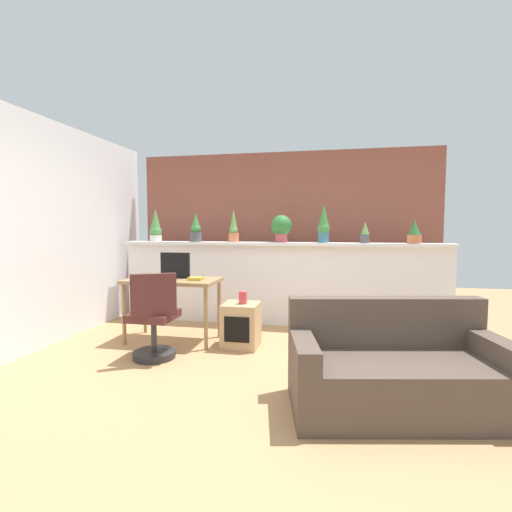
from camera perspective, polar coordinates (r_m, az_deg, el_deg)
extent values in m
plane|color=tan|center=(3.55, -1.40, -18.22)|extent=(12.00, 12.00, 0.00)
cube|color=white|center=(5.31, 3.46, -4.38)|extent=(4.52, 0.16, 1.12)
cube|color=white|center=(5.22, 3.43, 1.85)|extent=(4.52, 0.28, 0.04)
cube|color=brown|center=(5.85, 4.33, 3.21)|extent=(4.52, 0.10, 2.50)
cube|color=white|center=(4.85, -30.54, 2.99)|extent=(0.12, 4.40, 2.60)
cylinder|color=silver|center=(5.79, -14.88, 2.61)|extent=(0.18, 0.18, 0.09)
sphere|color=#4C9347|center=(5.79, -14.90, 3.59)|extent=(0.18, 0.18, 0.18)
cone|color=#4C9347|center=(5.79, -14.94, 5.43)|extent=(0.15, 0.15, 0.30)
cylinder|color=#4C4C51|center=(5.49, -9.06, 2.89)|extent=(0.16, 0.16, 0.14)
sphere|color=#3D843D|center=(5.49, -9.07, 4.07)|extent=(0.14, 0.14, 0.14)
cone|color=#3D843D|center=(5.49, -9.09, 5.40)|extent=(0.12, 0.12, 0.20)
cylinder|color=#C66B42|center=(5.38, -3.40, 2.82)|extent=(0.15, 0.15, 0.13)
sphere|color=#669E4C|center=(5.38, -3.41, 3.88)|extent=(0.12, 0.12, 0.12)
cone|color=#669E4C|center=(5.38, -3.41, 5.64)|extent=(0.10, 0.10, 0.28)
cylinder|color=#B7474C|center=(5.24, 3.84, 2.75)|extent=(0.17, 0.17, 0.12)
sphere|color=#2D7033|center=(5.24, 3.85, 4.60)|extent=(0.29, 0.29, 0.29)
cylinder|color=#386B84|center=(5.17, 10.13, 2.75)|extent=(0.14, 0.14, 0.14)
sphere|color=#3D843D|center=(5.17, 10.14, 4.05)|extent=(0.17, 0.17, 0.17)
cone|color=#3D843D|center=(5.17, 10.17, 6.06)|extent=(0.14, 0.14, 0.29)
cylinder|color=#4C4C51|center=(5.17, 16.10, 2.53)|extent=(0.12, 0.12, 0.11)
cone|color=#669E4C|center=(5.17, 16.13, 4.05)|extent=(0.11, 0.11, 0.16)
cylinder|color=#C66B42|center=(5.23, 22.75, 2.35)|extent=(0.17, 0.17, 0.11)
cone|color=#2D7033|center=(5.22, 22.80, 3.98)|extent=(0.15, 0.15, 0.19)
cylinder|color=#99754C|center=(4.70, -19.29, -8.29)|extent=(0.04, 0.04, 0.71)
cylinder|color=#99754C|center=(4.28, -7.58, -9.32)|extent=(0.04, 0.04, 0.71)
cylinder|color=#99754C|center=(5.13, -16.40, -7.18)|extent=(0.04, 0.04, 0.71)
cylinder|color=#99754C|center=(4.75, -5.58, -7.95)|extent=(0.04, 0.04, 0.71)
cube|color=#99754C|center=(4.63, -12.47, -3.64)|extent=(1.10, 0.60, 0.04)
cube|color=black|center=(4.68, -12.08, -1.39)|extent=(0.37, 0.04, 0.31)
cylinder|color=#262628|center=(4.22, -15.09, -14.15)|extent=(0.44, 0.44, 0.07)
cylinder|color=#333333|center=(4.16, -15.15, -11.47)|extent=(0.06, 0.06, 0.34)
cube|color=#4C2323|center=(4.11, -15.21, -8.65)|extent=(0.44, 0.44, 0.08)
cube|color=#4C2323|center=(3.88, -15.19, -5.67)|extent=(0.42, 0.27, 0.42)
cube|color=tan|center=(4.39, -2.26, -10.35)|extent=(0.40, 0.40, 0.50)
cube|color=black|center=(4.21, -2.89, -10.99)|extent=(0.28, 0.04, 0.28)
cylinder|color=#CC3D47|center=(4.30, -2.01, -6.30)|extent=(0.09, 0.09, 0.14)
cube|color=gold|center=(4.45, -9.08, -3.41)|extent=(0.16, 0.13, 0.04)
cube|color=brown|center=(3.14, 20.55, -17.74)|extent=(1.68, 1.05, 0.40)
cube|color=brown|center=(3.28, 18.90, -9.35)|extent=(1.56, 0.46, 0.40)
cube|color=brown|center=(2.88, 7.15, -13.57)|extent=(0.31, 0.78, 0.16)
cube|color=brown|center=(3.35, 32.24, -11.66)|extent=(0.31, 0.78, 0.16)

